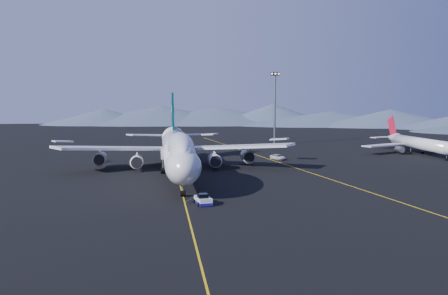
{
  "coord_description": "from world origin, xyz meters",
  "views": [
    {
      "loc": [
        -4.32,
        -115.34,
        17.65
      ],
      "look_at": [
        11.22,
        1.89,
        6.0
      ],
      "focal_mm": 40.0,
      "sensor_mm": 36.0,
      "label": 1
    }
  ],
  "objects": [
    {
      "name": "service_van",
      "position": [
        30.0,
        24.66,
        0.76
      ],
      "size": [
        4.26,
        6.0,
        1.52
      ],
      "primitive_type": "imported",
      "rotation": [
        0.0,
        0.0,
        0.35
      ],
      "color": "silver",
      "rests_on": "ground"
    },
    {
      "name": "taxiway_line_side",
      "position": [
        30.0,
        10.0,
        0.01
      ],
      "size": [
        28.08,
        198.09,
        0.01
      ],
      "primitive_type": "cube",
      "rotation": [
        0.0,
        0.0,
        0.14
      ],
      "color": "#E5B50D",
      "rests_on": "ground"
    },
    {
      "name": "second_jet",
      "position": [
        77.01,
        32.26,
        3.53
      ],
      "size": [
        36.25,
        40.95,
        11.65
      ],
      "rotation": [
        0.0,
        0.0,
        0.28
      ],
      "color": "silver",
      "rests_on": "ground"
    },
    {
      "name": "floodlight_mast",
      "position": [
        40.11,
        71.74,
        14.01
      ],
      "size": [
        3.42,
        2.56,
        27.65
      ],
      "rotation": [
        0.0,
        0.0,
        0.23
      ],
      "color": "black",
      "rests_on": "ground"
    },
    {
      "name": "taxiway_line_main",
      "position": [
        0.0,
        0.0,
        0.01
      ],
      "size": [
        0.25,
        220.0,
        0.01
      ],
      "primitive_type": "cube",
      "color": "#E5B50D",
      "rests_on": "ground"
    },
    {
      "name": "boeing_747",
      "position": [
        0.0,
        0.03,
        5.81
      ],
      "size": [
        59.62,
        72.43,
        19.37
      ],
      "color": "silver",
      "rests_on": "ground"
    },
    {
      "name": "pushback_tug",
      "position": [
        3.0,
        -33.57,
        0.61
      ],
      "size": [
        3.15,
        4.76,
        1.93
      ],
      "rotation": [
        0.0,
        0.0,
        0.17
      ],
      "color": "silver",
      "rests_on": "ground"
    },
    {
      "name": "ground",
      "position": [
        0.0,
        0.0,
        0.0
      ],
      "size": [
        500.0,
        500.0,
        0.0
      ],
      "primitive_type": "plane",
      "color": "black",
      "rests_on": "ground"
    }
  ]
}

